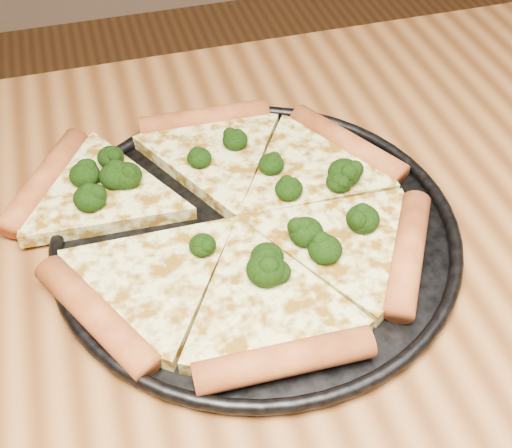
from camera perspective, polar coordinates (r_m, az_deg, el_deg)
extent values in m
cube|color=brown|center=(0.56, -0.61, -11.22)|extent=(1.20, 0.90, 0.04)
cube|color=brown|center=(1.25, 18.83, 0.21)|extent=(0.06, 0.06, 0.71)
cylinder|color=black|center=(0.62, 0.00, -0.84)|extent=(0.37, 0.37, 0.01)
torus|color=black|center=(0.61, 0.00, -0.39)|extent=(0.38, 0.38, 0.01)
cylinder|color=#C46531|center=(0.70, 7.90, 6.91)|extent=(0.09, 0.14, 0.03)
cylinder|color=#C46531|center=(0.73, -4.51, 9.05)|extent=(0.14, 0.03, 0.03)
cylinder|color=#C46531|center=(0.68, -17.81, 3.65)|extent=(0.10, 0.13, 0.03)
cylinder|color=#C46531|center=(0.55, -13.73, -7.66)|extent=(0.09, 0.14, 0.03)
cylinder|color=#C46531|center=(0.51, 2.45, -11.69)|extent=(0.14, 0.03, 0.03)
cylinder|color=#C46531|center=(0.60, 13.04, -2.44)|extent=(0.10, 0.13, 0.03)
ellipsoid|color=black|center=(0.64, 7.21, 3.66)|extent=(0.03, 0.03, 0.02)
ellipsoid|color=black|center=(0.66, -4.94, 5.72)|extent=(0.02, 0.02, 0.02)
ellipsoid|color=black|center=(0.65, -12.13, 4.10)|extent=(0.03, 0.03, 0.02)
ellipsoid|color=black|center=(0.67, -12.49, 5.68)|extent=(0.03, 0.03, 0.02)
ellipsoid|color=black|center=(0.66, -14.62, 4.15)|extent=(0.03, 0.03, 0.02)
ellipsoid|color=black|center=(0.62, 2.86, 3.06)|extent=(0.03, 0.03, 0.02)
ellipsoid|color=black|center=(0.68, -1.82, 7.31)|extent=(0.03, 0.03, 0.02)
ellipsoid|color=black|center=(0.63, -14.20, 2.22)|extent=(0.03, 0.03, 0.02)
ellipsoid|color=black|center=(0.60, 9.25, 0.44)|extent=(0.03, 0.03, 0.02)
ellipsoid|color=black|center=(0.55, 1.84, -4.16)|extent=(0.02, 0.02, 0.02)
ellipsoid|color=black|center=(0.55, 0.90, -3.93)|extent=(0.03, 0.03, 0.03)
ellipsoid|color=black|center=(0.57, 6.01, -2.21)|extent=(0.03, 0.03, 0.02)
ellipsoid|color=black|center=(0.58, 4.35, -0.70)|extent=(0.03, 0.03, 0.02)
ellipsoid|color=black|center=(0.65, -11.20, 4.14)|extent=(0.03, 0.03, 0.02)
ellipsoid|color=black|center=(0.56, 0.97, -2.90)|extent=(0.03, 0.03, 0.02)
ellipsoid|color=black|center=(0.65, 1.33, 5.20)|extent=(0.03, 0.03, 0.02)
ellipsoid|color=black|center=(0.58, -4.66, -1.83)|extent=(0.02, 0.02, 0.02)
ellipsoid|color=black|center=(0.64, 7.68, 4.43)|extent=(0.03, 0.03, 0.02)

